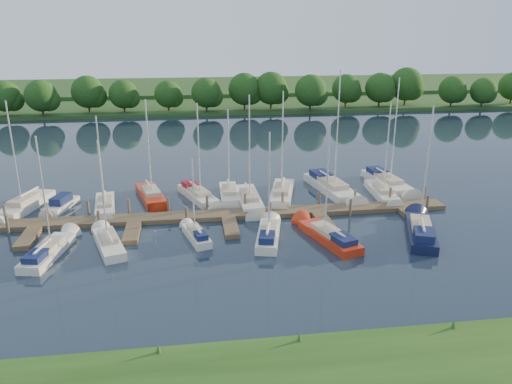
{
  "coord_description": "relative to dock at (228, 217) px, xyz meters",
  "views": [
    {
      "loc": [
        -3.17,
        -33.14,
        16.1
      ],
      "look_at": [
        2.54,
        8.0,
        2.2
      ],
      "focal_mm": 35.0,
      "sensor_mm": 36.0,
      "label": 1
    }
  ],
  "objects": [
    {
      "name": "distant_hill",
      "position": [
        0.0,
        92.69,
        0.5
      ],
      "size": [
        220.0,
        40.0,
        1.4
      ],
      "primitive_type": "cube",
      "color": "#2E5123",
      "rests_on": "ground"
    },
    {
      "name": "sailboat_n_5",
      "position": [
        0.57,
        5.67,
        0.08
      ],
      "size": [
        1.85,
        7.06,
        9.13
      ],
      "rotation": [
        0.0,
        0.0,
        3.11
      ],
      "color": "silver",
      "rests_on": "ground"
    },
    {
      "name": "sailboat_n_4",
      "position": [
        -2.38,
        5.78,
        0.12
      ],
      "size": [
        4.01,
        7.59,
        9.76
      ],
      "rotation": [
        0.0,
        0.0,
        3.51
      ],
      "color": "silver",
      "rests_on": "ground"
    },
    {
      "name": "treeline",
      "position": [
        -1.89,
        54.78,
        3.86
      ],
      "size": [
        144.5,
        10.22,
        8.1
      ],
      "color": "#38281C",
      "rests_on": "ground"
    },
    {
      "name": "sailboat_s_4",
      "position": [
        7.4,
        -5.37,
        0.11
      ],
      "size": [
        3.72,
        7.87,
        9.97
      ],
      "rotation": [
        0.0,
        0.0,
        0.3
      ],
      "color": "#AF2810",
      "rests_on": "ground"
    },
    {
      "name": "sailboat_n_2",
      "position": [
        -11.01,
        4.04,
        0.07
      ],
      "size": [
        2.47,
        7.17,
        9.03
      ],
      "rotation": [
        0.0,
        0.0,
        3.27
      ],
      "color": "silver",
      "rests_on": "ground"
    },
    {
      "name": "sailboat_n_8",
      "position": [
        11.13,
        6.2,
        0.14
      ],
      "size": [
        3.8,
        10.15,
        12.72
      ],
      "rotation": [
        0.0,
        0.0,
        3.31
      ],
      "color": "silver",
      "rests_on": "ground"
    },
    {
      "name": "sailboat_n_0",
      "position": [
        -18.34,
        4.95,
        0.09
      ],
      "size": [
        3.77,
        8.14,
        10.52
      ],
      "rotation": [
        0.0,
        0.0,
        2.86
      ],
      "color": "silver",
      "rests_on": "ground"
    },
    {
      "name": "far_shore",
      "position": [
        0.0,
        67.69,
        0.1
      ],
      "size": [
        180.0,
        30.0,
        0.6
      ],
      "primitive_type": "cube",
      "color": "#21451A",
      "rests_on": "ground"
    },
    {
      "name": "sailboat_n_7",
      "position": [
        5.72,
        5.22,
        0.07
      ],
      "size": [
        3.85,
        8.57,
        10.78
      ],
      "rotation": [
        0.0,
        0.0,
        2.87
      ],
      "color": "silver",
      "rests_on": "ground"
    },
    {
      "name": "mooring_pilings",
      "position": [
        0.0,
        1.13,
        0.4
      ],
      "size": [
        38.24,
        2.84,
        2.0
      ],
      "color": "#473D33",
      "rests_on": "ground"
    },
    {
      "name": "dock",
      "position": [
        0.0,
        0.0,
        0.0
      ],
      "size": [
        40.0,
        6.0,
        0.4
      ],
      "color": "#4A3929",
      "rests_on": "ground"
    },
    {
      "name": "sailboat_s_3",
      "position": [
        2.79,
        -4.65,
        0.13
      ],
      "size": [
        2.9,
        6.93,
        8.94
      ],
      "rotation": [
        0.0,
        0.0,
        -0.23
      ],
      "color": "silver",
      "rests_on": "ground"
    },
    {
      "name": "sailboat_s_1",
      "position": [
        -9.57,
        -4.35,
        0.08
      ],
      "size": [
        3.22,
        6.67,
        8.65
      ],
      "rotation": [
        0.0,
        0.0,
        0.31
      ],
      "color": "silver",
      "rests_on": "ground"
    },
    {
      "name": "sailboat_n_9",
      "position": [
        15.68,
        4.12,
        0.07
      ],
      "size": [
        2.28,
        7.64,
        9.7
      ],
      "rotation": [
        0.0,
        0.0,
        3.07
      ],
      "color": "silver",
      "rests_on": "ground"
    },
    {
      "name": "sailboat_s_0",
      "position": [
        -13.68,
        -5.24,
        0.11
      ],
      "size": [
        2.89,
        7.29,
        9.2
      ],
      "rotation": [
        0.0,
        0.0,
        -0.2
      ],
      "color": "silver",
      "rests_on": "ground"
    },
    {
      "name": "ground",
      "position": [
        0.0,
        -7.31,
        -0.2
      ],
      "size": [
        260.0,
        260.0,
        0.0
      ],
      "primitive_type": "plane",
      "color": "#1A2835",
      "rests_on": "ground"
    },
    {
      "name": "sailboat_s_2",
      "position": [
        -2.88,
        -3.82,
        0.12
      ],
      "size": [
        2.32,
        5.19,
        6.81
      ],
      "rotation": [
        0.0,
        0.0,
        0.26
      ],
      "color": "silver",
      "rests_on": "ground"
    },
    {
      "name": "motorboat",
      "position": [
        -15.05,
        4.7,
        0.14
      ],
      "size": [
        2.58,
        4.92,
        1.6
      ],
      "rotation": [
        0.0,
        0.0,
        2.84
      ],
      "color": "silver",
      "rests_on": "ground"
    },
    {
      "name": "sailboat_n_10",
      "position": [
        17.52,
        7.26,
        0.12
      ],
      "size": [
        3.03,
        9.34,
        11.67
      ],
      "rotation": [
        0.0,
        0.0,
        3.25
      ],
      "color": "silver",
      "rests_on": "ground"
    },
    {
      "name": "sailboat_n_6",
      "position": [
        2.32,
        3.73,
        0.07
      ],
      "size": [
        2.15,
        8.4,
        10.72
      ],
      "rotation": [
        0.0,
        0.0,
        3.16
      ],
      "color": "silver",
      "rests_on": "ground"
    },
    {
      "name": "sailboat_s_5",
      "position": [
        15.05,
        -5.56,
        0.14
      ],
      "size": [
        4.39,
        8.4,
        10.87
      ],
      "rotation": [
        0.0,
        0.0,
        -0.36
      ],
      "color": "#101436",
      "rests_on": "ground"
    },
    {
      "name": "sailboat_n_3",
      "position": [
        -6.94,
        6.2,
        0.08
      ],
      "size": [
        3.47,
        7.98,
        10.17
      ],
      "rotation": [
        0.0,
        0.0,
        3.39
      ],
      "color": "#AF2810",
      "rests_on": "ground"
    }
  ]
}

